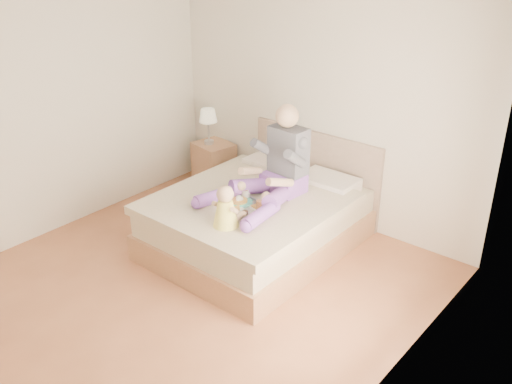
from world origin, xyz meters
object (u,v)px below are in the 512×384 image
Objects in this scene: adult at (275,170)px; tray at (244,204)px; nightstand at (214,164)px; bed at (262,217)px; baby at (226,209)px.

tray is at bearing -94.39° from adult.
nightstand is 1.96m from tray.
tray is at bearing -77.61° from bed.
adult is at bearing 92.78° from tray.
adult reaches higher than nightstand.
bed is at bearing -162.61° from adult.
bed is 1.66m from nightstand.
adult is 2.37× the size of tray.
baby reaches higher than bed.
adult is at bearing 13.22° from bed.
nightstand is 1.43× the size of baby.
nightstand is at bearing 151.28° from bed.
adult is 0.48m from tray.
nightstand is 1.16× the size of tray.
bed is 0.49m from tray.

